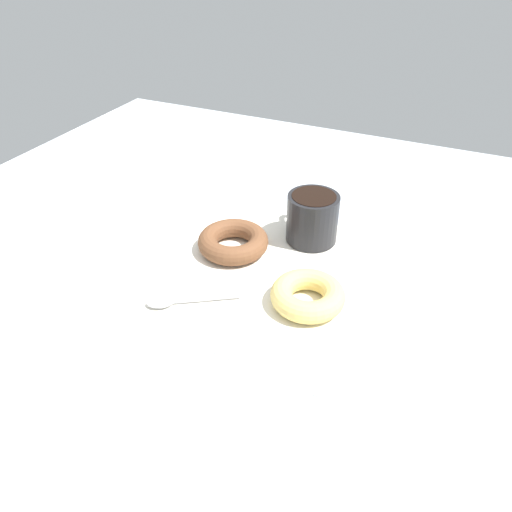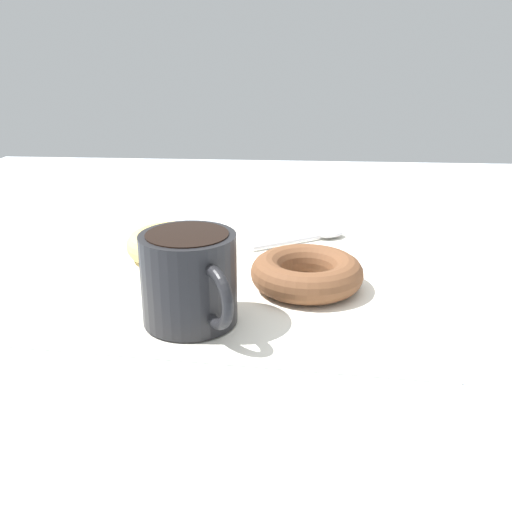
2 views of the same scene
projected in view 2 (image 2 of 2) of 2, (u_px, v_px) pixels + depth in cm
name	position (u px, v px, depth cm)	size (l,w,h in cm)	color
ground_plane	(280.00, 279.00, 59.86)	(120.00, 120.00, 2.00)	#B2BCC6
napkin	(256.00, 276.00, 57.68)	(34.25, 34.25, 0.30)	white
coffee_cup	(190.00, 277.00, 46.62)	(9.83, 8.46, 7.68)	black
donut_near_cup	(172.00, 244.00, 62.07)	(9.84, 9.84, 2.93)	#E5C66B
donut_far	(307.00, 273.00, 54.20)	(10.73, 10.73, 2.95)	brown
spoon	(319.00, 235.00, 68.13)	(7.89, 11.27, 0.90)	silver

